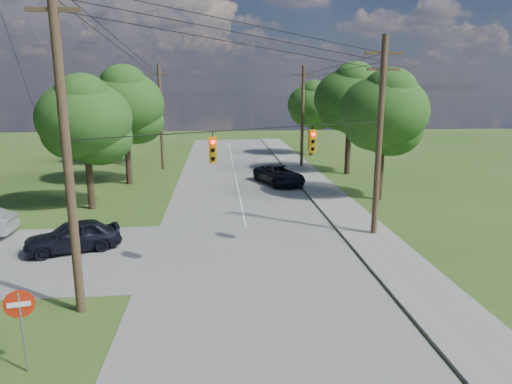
{
  "coord_description": "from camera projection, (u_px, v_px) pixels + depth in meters",
  "views": [
    {
      "loc": [
        0.47,
        -15.26,
        7.93
      ],
      "look_at": [
        2.16,
        5.0,
        3.25
      ],
      "focal_mm": 32.0,
      "sensor_mm": 36.0,
      "label": 1
    }
  ],
  "objects": [
    {
      "name": "pole_ne",
      "position": [
        379.0,
        135.0,
        23.82
      ],
      "size": [
        2.0,
        0.32,
        10.5
      ],
      "color": "brown",
      "rests_on": "ground"
    },
    {
      "name": "tree_w_near",
      "position": [
        85.0,
        119.0,
        29.14
      ],
      "size": [
        6.0,
        6.0,
        8.4
      ],
      "color": "#3F2E1F",
      "rests_on": "ground"
    },
    {
      "name": "tree_w_far",
      "position": [
        124.0,
        104.0,
        46.47
      ],
      "size": [
        6.0,
        6.0,
        8.73
      ],
      "color": "#3F2E1F",
      "rests_on": "ground"
    },
    {
      "name": "sidewalk_east",
      "position": [
        390.0,
        253.0,
        22.11
      ],
      "size": [
        2.6,
        100.0,
        0.12
      ],
      "primitive_type": "cube",
      "color": "#99978F",
      "rests_on": "ground"
    },
    {
      "name": "pole_sw",
      "position": [
        65.0,
        140.0,
        15.18
      ],
      "size": [
        2.0,
        0.32,
        12.0
      ],
      "color": "brown",
      "rests_on": "ground"
    },
    {
      "name": "tree_e_mid",
      "position": [
        350.0,
        99.0,
        41.27
      ],
      "size": [
        6.6,
        6.6,
        9.64
      ],
      "color": "#3F2E1F",
      "rests_on": "ground"
    },
    {
      "name": "ground",
      "position": [
        208.0,
        311.0,
        16.56
      ],
      "size": [
        140.0,
        140.0,
        0.0
      ],
      "primitive_type": "plane",
      "color": "#31521B",
      "rests_on": "ground"
    },
    {
      "name": "traffic_signals",
      "position": [
        266.0,
        144.0,
        19.83
      ],
      "size": [
        4.91,
        3.27,
        1.05
      ],
      "color": "#DA9C0C",
      "rests_on": "ground"
    },
    {
      "name": "tree_e_far",
      "position": [
        312.0,
        105.0,
        53.07
      ],
      "size": [
        5.8,
        5.8,
        8.32
      ],
      "color": "#3F2E1F",
      "rests_on": "ground"
    },
    {
      "name": "power_lines",
      "position": [
        235.0,
        65.0,
        25.84
      ],
      "size": [
        13.93,
        29.62,
        4.93
      ],
      "color": "black",
      "rests_on": "ground"
    },
    {
      "name": "main_road",
      "position": [
        253.0,
        258.0,
        21.57
      ],
      "size": [
        10.0,
        100.0,
        0.03
      ],
      "primitive_type": "cube",
      "color": "gray",
      "rests_on": "ground"
    },
    {
      "name": "car_main_north",
      "position": [
        279.0,
        175.0,
        37.99
      ],
      "size": [
        4.31,
        6.12,
        1.55
      ],
      "primitive_type": "imported",
      "rotation": [
        0.0,
        0.0,
        0.35
      ],
      "color": "black",
      "rests_on": "main_road"
    },
    {
      "name": "do_not_enter_sign",
      "position": [
        20.0,
        313.0,
        12.64
      ],
      "size": [
        0.82,
        0.21,
        2.5
      ],
      "rotation": [
        0.0,
        0.0,
        0.21
      ],
      "color": "gray",
      "rests_on": "ground"
    },
    {
      "name": "tree_e_near",
      "position": [
        384.0,
        112.0,
        31.67
      ],
      "size": [
        6.2,
        6.2,
        8.81
      ],
      "color": "#3F2E1F",
      "rests_on": "ground"
    },
    {
      "name": "car_cross_dark",
      "position": [
        73.0,
        236.0,
        22.4
      ],
      "size": [
        4.83,
        3.28,
        1.53
      ],
      "primitive_type": "imported",
      "rotation": [
        0.0,
        0.0,
        -1.21
      ],
      "color": "black",
      "rests_on": "cross_road"
    },
    {
      "name": "pole_north_w",
      "position": [
        161.0,
        117.0,
        44.13
      ],
      "size": [
        2.0,
        0.32,
        10.0
      ],
      "color": "brown",
      "rests_on": "ground"
    },
    {
      "name": "pole_north_e",
      "position": [
        303.0,
        116.0,
        45.26
      ],
      "size": [
        2.0,
        0.32,
        10.0
      ],
      "color": "brown",
      "rests_on": "ground"
    },
    {
      "name": "tree_w_mid",
      "position": [
        125.0,
        104.0,
        36.85
      ],
      "size": [
        6.4,
        6.4,
        9.22
      ],
      "color": "#3F2E1F",
      "rests_on": "ground"
    }
  ]
}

